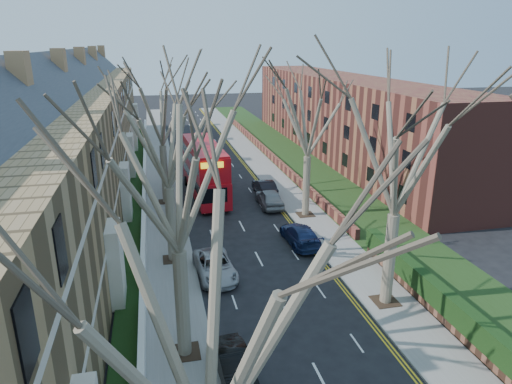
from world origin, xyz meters
TOP-DOWN VIEW (x-y plane):
  - pavement_left at (-6.00, 39.00)m, footprint 3.00×102.00m
  - pavement_right at (6.00, 39.00)m, footprint 3.00×102.00m
  - terrace_left at (-13.65, 31.00)m, footprint 9.70×78.00m
  - flats_right at (17.46, 43.00)m, footprint 13.97×54.00m
  - wall_hedge_right at (7.70, 2.00)m, footprint 0.70×24.00m
  - front_wall_left at (-7.65, 31.00)m, footprint 0.30×78.00m
  - grass_verge_right at (10.50, 39.00)m, footprint 6.00×102.00m
  - tree_left_near at (-5.70, -4.00)m, footprint 9.80×9.80m
  - tree_left_mid at (-5.70, 6.00)m, footprint 10.50×10.50m
  - tree_left_far at (-5.70, 16.00)m, footprint 10.15×10.15m
  - tree_left_dist at (-5.70, 28.00)m, footprint 10.50×10.50m
  - tree_right_mid at (5.70, 8.00)m, footprint 10.50×10.50m
  - tree_right_far at (5.70, 22.00)m, footprint 10.15×10.15m
  - double_decker_bus at (-1.92, 29.51)m, footprint 3.44×11.96m
  - car_left_mid at (-3.70, 3.98)m, footprint 1.68×3.97m
  - car_left_far at (-3.23, 13.30)m, footprint 2.57×5.02m
  - car_right_near at (3.52, 16.74)m, footprint 2.11×4.96m
  - car_right_mid at (3.33, 25.01)m, footprint 2.00×4.75m
  - car_right_far at (3.70, 28.38)m, footprint 1.65×4.50m

SIDE VIEW (x-z plane):
  - pavement_left at x=-6.00m, z-range 0.00..0.12m
  - pavement_right at x=6.00m, z-range 0.00..0.12m
  - grass_verge_right at x=10.50m, z-range 0.12..0.18m
  - front_wall_left at x=-7.65m, z-range 0.12..1.12m
  - car_left_mid at x=-3.70m, z-range 0.00..1.27m
  - car_left_far at x=-3.23m, z-range 0.00..1.36m
  - car_right_near at x=3.52m, z-range 0.00..1.43m
  - car_right_far at x=3.70m, z-range 0.00..1.47m
  - car_right_mid at x=3.33m, z-range 0.00..1.60m
  - wall_hedge_right at x=7.70m, z-range 0.22..2.02m
  - double_decker_bus at x=-1.92m, z-range -0.03..4.89m
  - flats_right at x=17.46m, z-range -0.02..9.98m
  - terrace_left at x=-13.65m, z-range -1.27..12.33m
  - tree_left_near at x=-5.70m, z-range 2.06..15.79m
  - tree_left_far at x=-5.70m, z-range 2.13..16.35m
  - tree_right_far at x=5.70m, z-range 2.13..16.35m
  - tree_left_mid at x=-5.70m, z-range 2.20..16.91m
  - tree_right_mid at x=5.70m, z-range 2.20..16.91m
  - tree_left_dist at x=-5.70m, z-range 2.20..16.91m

